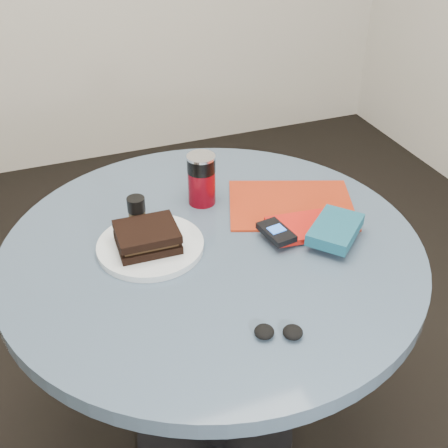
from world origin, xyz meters
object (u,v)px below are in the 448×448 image
object	(u,v)px
headphones	(278,332)
plate	(151,246)
novel	(335,229)
sandwich	(147,237)
red_book	(305,227)
mp3_player	(276,232)
table	(213,295)
magazine	(291,205)
soda_can	(202,179)
pepper_grinder	(137,215)

from	to	relation	value
headphones	plate	bearing A→B (deg)	113.89
novel	sandwich	bearing A→B (deg)	122.59
red_book	mp3_player	size ratio (longest dim) A/B	1.66
table	red_book	distance (m)	0.29
sandwich	mp3_player	xyz separation A→B (m)	(0.29, -0.07, -0.01)
red_book	sandwich	bearing A→B (deg)	177.16
magazine	red_book	distance (m)	0.12
table	plate	bearing A→B (deg)	166.63
magazine	plate	bearing A→B (deg)	-151.98
sandwich	soda_can	bearing A→B (deg)	40.33
plate	mp3_player	world-z (taller)	mp3_player
plate	pepper_grinder	world-z (taller)	pepper_grinder
magazine	soda_can	bearing A→B (deg)	175.45
magazine	headphones	bearing A→B (deg)	-98.89
novel	plate	bearing A→B (deg)	121.44
sandwich	mp3_player	distance (m)	0.30
table	sandwich	size ratio (longest dim) A/B	7.04
mp3_player	headphones	world-z (taller)	mp3_player
sandwich	novel	distance (m)	0.44
soda_can	red_book	bearing A→B (deg)	-48.46
plate	red_book	bearing A→B (deg)	-9.88
table	novel	distance (m)	0.35
headphones	novel	bearing A→B (deg)	42.30
plate	sandwich	world-z (taller)	sandwich
pepper_grinder	mp3_player	world-z (taller)	pepper_grinder
table	soda_can	size ratio (longest dim) A/B	7.28
red_book	mp3_player	distance (m)	0.09
soda_can	magazine	size ratio (longest dim) A/B	0.43
novel	headphones	distance (m)	0.35
table	novel	xyz separation A→B (m)	(0.28, -0.09, 0.20)
table	mp3_player	bearing A→B (deg)	-17.26
soda_can	pepper_grinder	distance (m)	0.21
headphones	soda_can	bearing A→B (deg)	87.82
plate	pepper_grinder	bearing A→B (deg)	97.76
novel	headphones	world-z (taller)	novel
red_book	pepper_grinder	bearing A→B (deg)	165.72
pepper_grinder	headphones	xyz separation A→B (m)	(0.17, -0.44, -0.04)
plate	mp3_player	xyz separation A→B (m)	(0.29, -0.08, 0.02)
sandwich	magazine	world-z (taller)	sandwich
red_book	magazine	bearing A→B (deg)	85.42
plate	red_book	distance (m)	0.38
magazine	red_book	world-z (taller)	red_book
sandwich	mp3_player	bearing A→B (deg)	-13.70
pepper_grinder	mp3_player	distance (m)	0.33
magazine	novel	world-z (taller)	novel
sandwich	soda_can	distance (m)	0.25
pepper_grinder	magazine	size ratio (longest dim) A/B	0.31
sandwich	soda_can	xyz separation A→B (m)	(0.19, 0.16, 0.03)
plate	mp3_player	size ratio (longest dim) A/B	2.42
novel	table	bearing A→B (deg)	119.67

